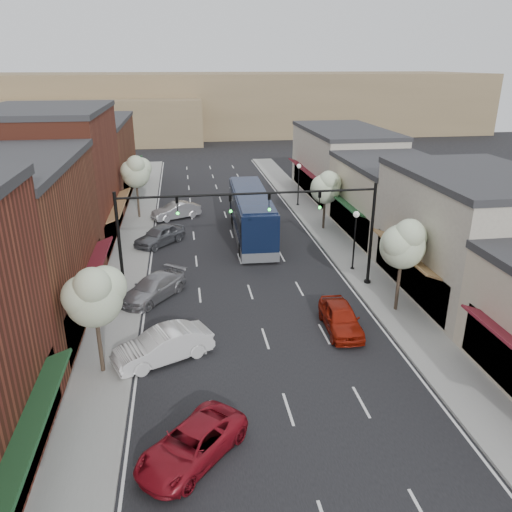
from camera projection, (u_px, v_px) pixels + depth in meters
name	position (u px, v px, depth m)	size (l,w,h in m)	color
ground	(272.00, 359.00, 25.31)	(160.00, 160.00, 0.00)	black
sidewalk_left	(132.00, 244.00, 41.18)	(2.80, 73.00, 0.15)	gray
sidewalk_right	(329.00, 234.00, 43.50)	(2.80, 73.00, 0.15)	gray
curb_left	(149.00, 243.00, 41.37)	(0.25, 73.00, 0.17)	gray
curb_right	(313.00, 235.00, 43.31)	(0.25, 73.00, 0.17)	gray
bldg_left_midfar	(53.00, 178.00, 39.83)	(10.14, 14.10, 10.90)	maroon
bldg_left_far	(88.00, 158.00, 55.03)	(10.14, 18.10, 8.40)	brown
bldg_right_midnear	(470.00, 235.00, 31.32)	(9.14, 12.10, 7.90)	#B8B09D
bldg_right_midfar	(392.00, 199.00, 42.65)	(9.14, 12.10, 6.40)	#C4B49C
bldg_right_far	(343.00, 163.00, 55.38)	(9.14, 16.10, 7.40)	#B8B09D
hill_far	(197.00, 103.00, 106.11)	(120.00, 30.00, 12.00)	#7A6647
hill_near	(65.00, 121.00, 92.32)	(50.00, 20.00, 8.00)	#7A6647
signal_mast_right	(337.00, 221.00, 31.79)	(8.22, 0.46, 7.00)	black
signal_mast_left	(158.00, 229.00, 30.24)	(8.22, 0.46, 7.00)	black
tree_right_near	(404.00, 242.00, 28.49)	(2.85, 2.65, 5.95)	#47382B
tree_right_far	(326.00, 186.00, 43.40)	(2.85, 2.65, 5.43)	#47382B
tree_left_near	(94.00, 295.00, 22.59)	(2.85, 2.65, 5.69)	#47382B
tree_left_far	(136.00, 171.00, 46.42)	(2.85, 2.65, 6.13)	#47382B
lamp_post_near	(355.00, 231.00, 34.98)	(0.44, 0.44, 4.44)	black
lamp_post_far	(299.00, 178.00, 51.11)	(0.44, 0.44, 4.44)	black
coach_bus	(251.00, 214.00, 42.18)	(3.24, 13.03, 3.95)	black
red_hatchback	(341.00, 318.00, 27.78)	(1.82, 4.54, 1.55)	maroon
parked_car_a	(192.00, 444.00, 18.71)	(2.20, 4.77, 1.32)	maroon
parked_car_b	(163.00, 346.00, 24.93)	(1.74, 4.98, 1.64)	silver
parked_car_c	(153.00, 288.00, 31.54)	(2.04, 5.01, 1.45)	gray
parked_car_d	(160.00, 235.00, 40.95)	(1.90, 4.73, 1.61)	#53555A
parked_car_e	(176.00, 211.00, 47.83)	(1.63, 4.67, 1.54)	#ABABB0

